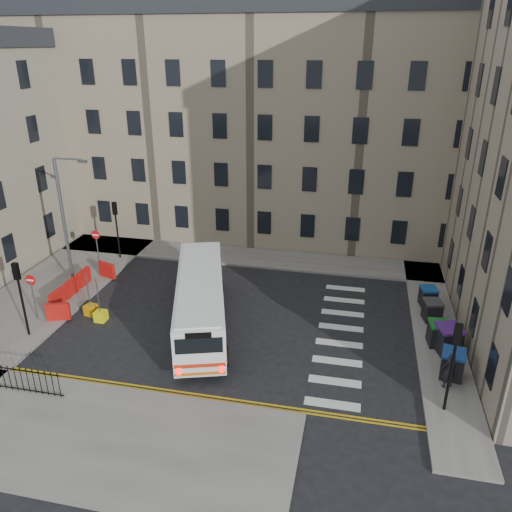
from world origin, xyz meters
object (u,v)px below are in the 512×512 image
at_px(bus, 200,299).
at_px(wheelie_bin_c, 438,333).
at_px(wheelie_bin_d, 432,310).
at_px(streetlamp, 64,221).
at_px(bollard_chevron, 101,316).
at_px(wheelie_bin_a, 452,364).
at_px(bollard_yellow, 91,310).
at_px(wheelie_bin_e, 428,297).
at_px(pedestrian, 449,370).
at_px(wheelie_bin_b, 448,339).

bearing_deg(bus, wheelie_bin_c, -14.75).
xyz_separation_m(wheelie_bin_c, wheelie_bin_d, (-0.03, 2.46, -0.03)).
bearing_deg(streetlamp, bollard_chevron, -43.45).
bearing_deg(wheelie_bin_d, bus, -177.71).
bearing_deg(wheelie_bin_a, wheelie_bin_d, 104.40).
relative_size(wheelie_bin_d, bollard_yellow, 2.02).
bearing_deg(wheelie_bin_e, bus, -169.01).
bearing_deg(wheelie_bin_e, wheelie_bin_d, -98.21).
relative_size(wheelie_bin_c, bollard_yellow, 2.04).
xyz_separation_m(bus, wheelie_bin_d, (12.29, 3.06, -0.91)).
bearing_deg(wheelie_bin_c, streetlamp, 168.17).
xyz_separation_m(wheelie_bin_a, bollard_yellow, (-19.17, 1.86, -0.50)).
xyz_separation_m(bus, bollard_yellow, (-6.53, -0.16, -1.34)).
bearing_deg(wheelie_bin_c, bus, 177.27).
relative_size(pedestrian, bollard_chevron, 2.88).
distance_m(wheelie_bin_a, wheelie_bin_c, 2.65).
xyz_separation_m(bus, bollard_chevron, (-5.64, -0.68, -1.34)).
bearing_deg(wheelie_bin_e, streetlamp, 174.33).
height_order(streetlamp, wheelie_bin_b, streetlamp).
relative_size(wheelie_bin_a, bollard_yellow, 2.21).
bearing_deg(bollard_yellow, pedestrian, -8.24).
bearing_deg(wheelie_bin_b, bollard_chevron, 165.78).
bearing_deg(wheelie_bin_c, wheelie_bin_e, 85.73).
xyz_separation_m(bus, wheelie_bin_a, (12.64, -2.02, -0.85)).
height_order(wheelie_bin_c, pedestrian, pedestrian).
xyz_separation_m(wheelie_bin_e, pedestrian, (0.13, -7.64, 0.30)).
bearing_deg(bus, wheelie_bin_d, -3.57).
xyz_separation_m(pedestrian, bollard_chevron, (-18.00, 2.22, -0.71)).
relative_size(bollard_yellow, bollard_chevron, 1.00).
xyz_separation_m(wheelie_bin_b, pedestrian, (-0.35, -2.91, 0.17)).
bearing_deg(bollard_yellow, wheelie_bin_d, 9.72).
bearing_deg(wheelie_bin_b, wheelie_bin_a, -108.29).
bearing_deg(streetlamp, pedestrian, -15.10).
distance_m(wheelie_bin_c, bollard_chevron, 18.01).
distance_m(wheelie_bin_e, bollard_yellow, 19.39).
bearing_deg(wheelie_bin_d, pedestrian, -101.02).
xyz_separation_m(wheelie_bin_e, bollard_chevron, (-17.86, -5.42, -0.42)).
height_order(wheelie_bin_a, wheelie_bin_c, wheelie_bin_a).
xyz_separation_m(streetlamp, bus, (9.53, -3.01, -2.69)).
relative_size(wheelie_bin_c, wheelie_bin_e, 1.05).
distance_m(wheelie_bin_d, wheelie_bin_e, 1.68).
bearing_deg(wheelie_bin_a, wheelie_bin_e, 103.90).
xyz_separation_m(wheelie_bin_d, bollard_yellow, (-18.82, -3.22, -0.43)).
bearing_deg(bollard_yellow, bollard_chevron, -29.97).
bearing_deg(streetlamp, wheelie_bin_b, -7.67).
xyz_separation_m(wheelie_bin_c, pedestrian, (0.04, -3.50, 0.25)).
bearing_deg(bus, wheelie_bin_b, -17.48).
bearing_deg(bollard_chevron, wheelie_bin_d, 11.79).
relative_size(wheelie_bin_a, wheelie_bin_e, 1.14).
xyz_separation_m(wheelie_bin_b, bollard_yellow, (-19.24, -0.18, -0.55)).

